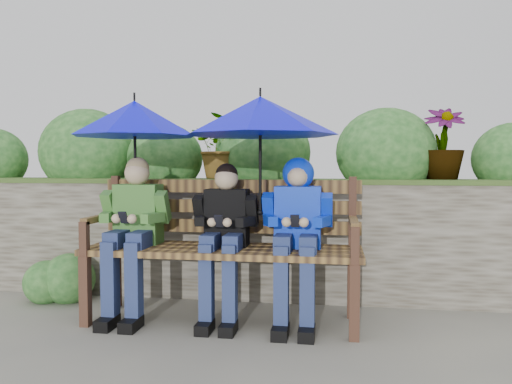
% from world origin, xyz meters
% --- Properties ---
extents(ground, '(60.00, 60.00, 0.00)m').
position_xyz_m(ground, '(0.00, 0.00, 0.00)').
color(ground, '#65655D').
rests_on(ground, ground).
extents(garden_backdrop, '(8.00, 2.84, 1.73)m').
position_xyz_m(garden_backdrop, '(-0.04, 1.63, 0.58)').
color(garden_backdrop, '#4F493B').
rests_on(garden_backdrop, ground).
extents(park_bench, '(2.01, 0.59, 1.06)m').
position_xyz_m(park_bench, '(-0.23, 0.09, 0.60)').
color(park_bench, '#43291D').
rests_on(park_bench, ground).
extents(boy_left, '(0.50, 0.58, 1.21)m').
position_xyz_m(boy_left, '(-0.91, -0.01, 0.69)').
color(boy_left, '#3C7F2A').
rests_on(boy_left, ground).
extents(boy_middle, '(0.47, 0.54, 1.16)m').
position_xyz_m(boy_middle, '(-0.22, -0.01, 0.67)').
color(boy_middle, black).
rests_on(boy_middle, ground).
extents(boy_right, '(0.50, 0.60, 1.20)m').
position_xyz_m(boy_right, '(0.31, -0.00, 0.73)').
color(boy_right, '#003DC2').
rests_on(boy_right, ground).
extents(umbrella_left, '(0.94, 0.94, 0.93)m').
position_xyz_m(umbrella_left, '(-0.92, 0.06, 1.50)').
color(umbrella_left, '#0002E7').
rests_on(umbrella_left, ground).
extents(umbrella_right, '(1.11, 1.11, 0.91)m').
position_xyz_m(umbrella_right, '(0.05, 0.01, 1.50)').
color(umbrella_right, '#0002E7').
rests_on(umbrella_right, ground).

